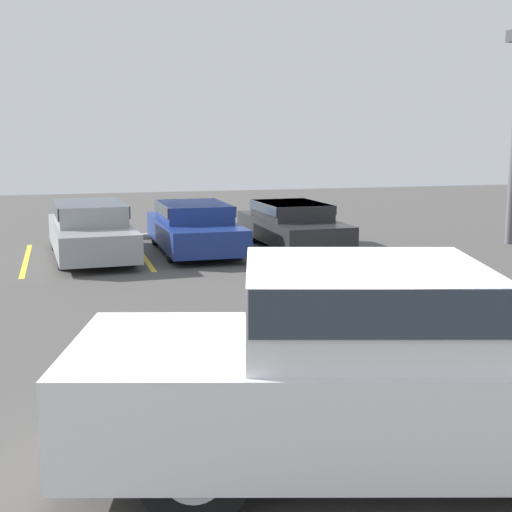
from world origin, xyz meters
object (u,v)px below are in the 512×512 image
(pickup_truck, at_px, (396,370))
(wheel_stop_curb, at_px, (119,237))
(parked_sedan_a, at_px, (90,228))
(parked_sedan_c, at_px, (292,223))
(parked_sedan_b, at_px, (194,226))

(pickup_truck, height_order, wheel_stop_curb, pickup_truck)
(pickup_truck, xyz_separation_m, parked_sedan_a, (-2.12, 11.99, -0.22))
(parked_sedan_a, relative_size, parked_sedan_c, 1.09)
(parked_sedan_c, bearing_deg, parked_sedan_a, -88.69)
(pickup_truck, bearing_deg, wheel_stop_curb, 110.02)
(pickup_truck, height_order, parked_sedan_a, pickup_truck)
(pickup_truck, distance_m, parked_sedan_c, 12.66)
(pickup_truck, relative_size, parked_sedan_c, 1.34)
(parked_sedan_b, bearing_deg, wheel_stop_curb, -146.61)
(pickup_truck, bearing_deg, parked_sedan_b, 103.08)
(parked_sedan_b, height_order, wheel_stop_curb, parked_sedan_b)
(parked_sedan_a, height_order, parked_sedan_b, parked_sedan_a)
(pickup_truck, height_order, parked_sedan_b, pickup_truck)
(parked_sedan_a, distance_m, wheel_stop_curb, 2.93)
(pickup_truck, relative_size, parked_sedan_a, 1.24)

